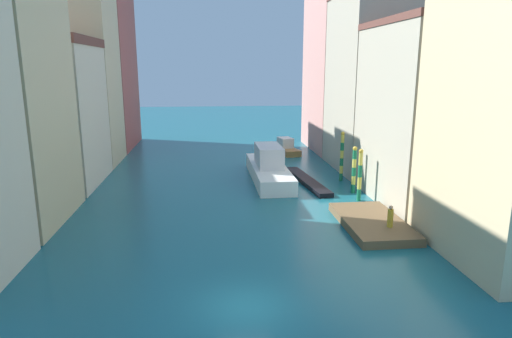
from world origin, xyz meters
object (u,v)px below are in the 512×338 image
at_px(mooring_pole_1, 354,169).
at_px(person_on_dock, 390,217).
at_px(waterfront_dock, 372,223).
at_px(gondola_black, 307,181).
at_px(vaporetto_white, 269,168).
at_px(mooring_pole_0, 360,175).
at_px(motorboat_0, 285,148).
at_px(mooring_pole_2, 342,156).

bearing_deg(mooring_pole_1, person_on_dock, -94.54).
height_order(waterfront_dock, gondola_black, waterfront_dock).
bearing_deg(waterfront_dock, vaporetto_white, 111.34).
relative_size(mooring_pole_1, vaporetto_white, 0.32).
relative_size(mooring_pole_1, gondola_black, 0.40).
distance_m(mooring_pole_0, gondola_black, 6.80).
height_order(mooring_pole_0, motorboat_0, mooring_pole_0).
xyz_separation_m(waterfront_dock, gondola_black, (-1.86, 11.60, -0.08)).
distance_m(mooring_pole_1, motorboat_0, 18.19).
height_order(waterfront_dock, mooring_pole_1, mooring_pole_1).
bearing_deg(waterfront_dock, gondola_black, 99.12).
bearing_deg(mooring_pole_2, mooring_pole_0, -93.80).
distance_m(mooring_pole_0, mooring_pole_1, 2.33).
xyz_separation_m(mooring_pole_1, mooring_pole_2, (0.13, 3.97, 0.33)).
xyz_separation_m(person_on_dock, vaporetto_white, (-5.73, 14.81, -0.07)).
xyz_separation_m(mooring_pole_2, gondola_black, (-3.31, -0.44, -2.17)).
bearing_deg(person_on_dock, waterfront_dock, 109.54).
relative_size(mooring_pole_0, vaporetto_white, 0.34).
bearing_deg(motorboat_0, mooring_pole_2, -78.35).
bearing_deg(mooring_pole_2, mooring_pole_1, -91.85).
bearing_deg(mooring_pole_1, motorboat_0, 98.72).
bearing_deg(motorboat_0, person_on_dock, -85.88).
relative_size(vaporetto_white, gondola_black, 1.23).
height_order(person_on_dock, motorboat_0, person_on_dock).
height_order(mooring_pole_0, mooring_pole_1, mooring_pole_0).
relative_size(waterfront_dock, motorboat_0, 1.25).
bearing_deg(mooring_pole_0, waterfront_dock, -100.12).
bearing_deg(mooring_pole_0, person_on_dock, -93.71).
distance_m(waterfront_dock, person_on_dock, 1.89).
distance_m(gondola_black, motorboat_0, 14.41).
bearing_deg(vaporetto_white, motorboat_0, 73.63).
relative_size(waterfront_dock, mooring_pole_2, 1.62).
height_order(person_on_dock, mooring_pole_2, mooring_pole_2).
xyz_separation_m(waterfront_dock, mooring_pole_2, (1.44, 12.04, 2.10)).
height_order(person_on_dock, vaporetto_white, vaporetto_white).
bearing_deg(motorboat_0, waterfront_dock, -86.85).
bearing_deg(mooring_pole_1, mooring_pole_0, -97.13).
bearing_deg(motorboat_0, mooring_pole_1, -81.28).
bearing_deg(gondola_black, motorboat_0, 88.29).
height_order(waterfront_dock, mooring_pole_0, mooring_pole_0).
bearing_deg(motorboat_0, gondola_black, -91.71).
distance_m(person_on_dock, mooring_pole_2, 13.68).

